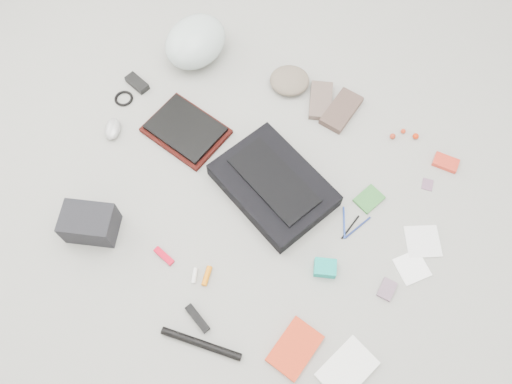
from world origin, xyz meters
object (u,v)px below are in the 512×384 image
at_px(messenger_bag, 273,185).
at_px(camera_bag, 90,223).
at_px(bike_helmet, 195,42).
at_px(book_red, 295,348).
at_px(accordion_wallet, 325,268).
at_px(laptop, 185,128).

xyz_separation_m(messenger_bag, camera_bag, (-0.57, -0.49, 0.03)).
xyz_separation_m(bike_helmet, book_red, (1.00, -1.04, -0.09)).
distance_m(messenger_bag, book_red, 0.66).
xyz_separation_m(camera_bag, book_red, (0.93, -0.06, -0.06)).
bearing_deg(accordion_wallet, laptop, 138.79).
bearing_deg(laptop, bike_helmet, 124.09).
bearing_deg(messenger_bag, bike_helmet, 166.20).
bearing_deg(accordion_wallet, bike_helmet, 123.55).
bearing_deg(camera_bag, book_red, -23.49).
height_order(bike_helmet, book_red, bike_helmet).
bearing_deg(camera_bag, laptop, 60.21).
bearing_deg(book_red, messenger_bag, 132.77).
distance_m(camera_bag, book_red, 0.93).
xyz_separation_m(laptop, bike_helmet, (-0.17, 0.41, 0.06)).
bearing_deg(accordion_wallet, messenger_bag, 125.63).
relative_size(bike_helmet, camera_bag, 1.59).
height_order(messenger_bag, camera_bag, camera_bag).
bearing_deg(messenger_bag, book_red, -33.87).
xyz_separation_m(laptop, book_red, (0.83, -0.63, -0.02)).
bearing_deg(accordion_wallet, book_red, -106.51).
relative_size(bike_helmet, book_red, 1.63).
distance_m(laptop, camera_bag, 0.58).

